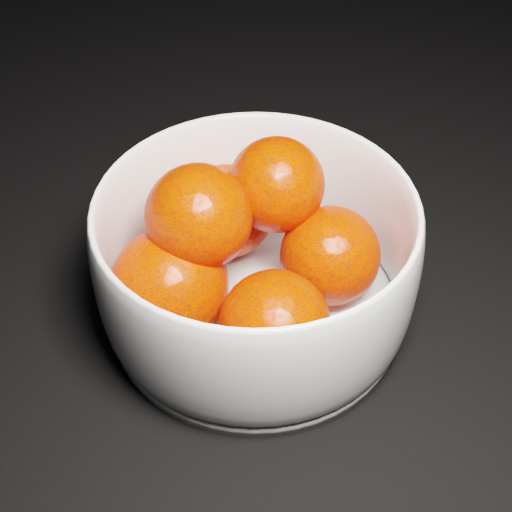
% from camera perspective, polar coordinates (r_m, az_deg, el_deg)
% --- Properties ---
extents(ground, '(3.00, 3.00, 0.00)m').
position_cam_1_polar(ground, '(0.70, -4.82, 6.55)').
color(ground, black).
rests_on(ground, ground).
extents(bowl, '(0.23, 0.23, 0.11)m').
position_cam_1_polar(bowl, '(0.52, 0.00, -0.46)').
color(bowl, white).
rests_on(bowl, ground).
extents(orange_pile, '(0.18, 0.17, 0.12)m').
position_cam_1_polar(orange_pile, '(0.52, -1.21, 0.48)').
color(orange_pile, '#F52400').
rests_on(orange_pile, bowl).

